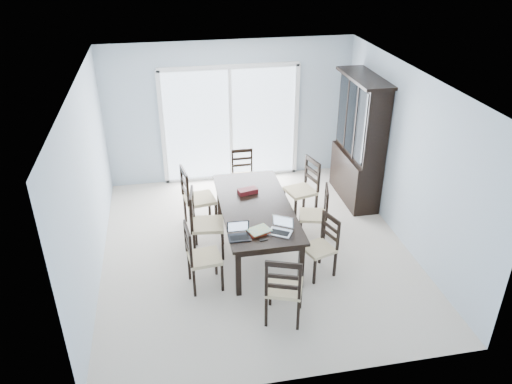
# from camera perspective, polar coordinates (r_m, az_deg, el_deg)

# --- Properties ---
(floor) EXTENTS (5.00, 5.00, 0.00)m
(floor) POSITION_cam_1_polar(r_m,az_deg,el_deg) (7.59, -0.03, -6.45)
(floor) COLOR beige
(floor) RESTS_ON ground
(ceiling) EXTENTS (5.00, 5.00, 0.00)m
(ceiling) POSITION_cam_1_polar(r_m,az_deg,el_deg) (6.48, -0.04, 12.81)
(ceiling) COLOR white
(ceiling) RESTS_ON back_wall
(back_wall) EXTENTS (4.50, 0.02, 2.60)m
(back_wall) POSITION_cam_1_polar(r_m,az_deg,el_deg) (9.22, -2.97, 9.08)
(back_wall) COLOR #ADBFCF
(back_wall) RESTS_ON floor
(wall_left) EXTENTS (0.02, 5.00, 2.60)m
(wall_left) POSITION_cam_1_polar(r_m,az_deg,el_deg) (6.92, -18.65, 0.76)
(wall_left) COLOR #ADBFCF
(wall_left) RESTS_ON floor
(wall_right) EXTENTS (0.02, 5.00, 2.60)m
(wall_right) POSITION_cam_1_polar(r_m,az_deg,el_deg) (7.64, 16.81, 3.68)
(wall_right) COLOR #ADBFCF
(wall_right) RESTS_ON floor
(balcony) EXTENTS (4.50, 2.00, 0.10)m
(balcony) POSITION_cam_1_polar(r_m,az_deg,el_deg) (10.64, -3.56, 3.94)
(balcony) COLOR gray
(balcony) RESTS_ON ground
(railing) EXTENTS (4.50, 0.06, 1.10)m
(railing) POSITION_cam_1_polar(r_m,az_deg,el_deg) (11.34, -4.33, 8.75)
(railing) COLOR #99999E
(railing) RESTS_ON balcony
(dining_table) EXTENTS (1.00, 2.20, 0.75)m
(dining_table) POSITION_cam_1_polar(r_m,az_deg,el_deg) (7.23, -0.03, -2.07)
(dining_table) COLOR black
(dining_table) RESTS_ON floor
(china_hutch) EXTENTS (0.50, 1.38, 2.20)m
(china_hutch) POSITION_cam_1_polar(r_m,az_deg,el_deg) (8.67, 11.69, 5.63)
(china_hutch) COLOR black
(china_hutch) RESTS_ON floor
(sliding_door) EXTENTS (2.52, 0.05, 2.18)m
(sliding_door) POSITION_cam_1_polar(r_m,az_deg,el_deg) (9.27, -2.92, 7.79)
(sliding_door) COLOR silver
(sliding_door) RESTS_ON floor
(chair_left_near) EXTENTS (0.47, 0.46, 1.10)m
(chair_left_near) POSITION_cam_1_polar(r_m,az_deg,el_deg) (6.58, -6.77, -6.65)
(chair_left_near) COLOR black
(chair_left_near) RESTS_ON floor
(chair_left_mid) EXTENTS (0.51, 0.50, 1.18)m
(chair_left_mid) POSITION_cam_1_polar(r_m,az_deg,el_deg) (7.21, -6.34, -2.77)
(chair_left_mid) COLOR black
(chair_left_mid) RESTS_ON floor
(chair_left_far) EXTENTS (0.53, 0.52, 1.20)m
(chair_left_far) POSITION_cam_1_polar(r_m,az_deg,el_deg) (7.85, -7.26, 0.01)
(chair_left_far) COLOR black
(chair_left_far) RESTS_ON floor
(chair_right_near) EXTENTS (0.49, 0.49, 1.01)m
(chair_right_near) POSITION_cam_1_polar(r_m,az_deg,el_deg) (6.89, 7.78, -5.39)
(chair_right_near) COLOR black
(chair_right_near) RESTS_ON floor
(chair_right_mid) EXTENTS (0.49, 0.48, 1.04)m
(chair_right_mid) POSITION_cam_1_polar(r_m,az_deg,el_deg) (7.58, 7.22, -1.87)
(chair_right_mid) COLOR black
(chair_right_mid) RESTS_ON floor
(chair_right_far) EXTENTS (0.54, 0.53, 1.15)m
(chair_right_far) POSITION_cam_1_polar(r_m,az_deg,el_deg) (8.19, 5.73, 1.13)
(chair_right_far) COLOR black
(chair_right_far) RESTS_ON floor
(chair_end_near) EXTENTS (0.55, 0.56, 1.13)m
(chair_end_near) POSITION_cam_1_polar(r_m,az_deg,el_deg) (5.97, 3.20, -10.37)
(chair_end_near) COLOR black
(chair_end_near) RESTS_ON floor
(chair_end_far) EXTENTS (0.38, 0.39, 1.01)m
(chair_end_far) POSITION_cam_1_polar(r_m,az_deg,el_deg) (8.77, -1.49, 2.64)
(chair_end_far) COLOR black
(chair_end_far) RESTS_ON floor
(laptop_dark) EXTENTS (0.29, 0.21, 0.20)m
(laptop_dark) POSITION_cam_1_polar(r_m,az_deg,el_deg) (6.44, -1.93, -4.94)
(laptop_dark) COLOR black
(laptop_dark) RESTS_ON dining_table
(laptop_silver) EXTENTS (0.36, 0.33, 0.20)m
(laptop_silver) POSITION_cam_1_polar(r_m,az_deg,el_deg) (6.55, 2.78, -4.35)
(laptop_silver) COLOR #B2B2B4
(laptop_silver) RESTS_ON dining_table
(book_stack) EXTENTS (0.35, 0.31, 0.05)m
(book_stack) POSITION_cam_1_polar(r_m,az_deg,el_deg) (6.56, 0.31, -4.50)
(book_stack) COLOR maroon
(book_stack) RESTS_ON dining_table
(cell_phone) EXTENTS (0.11, 0.06, 0.01)m
(cell_phone) POSITION_cam_1_polar(r_m,az_deg,el_deg) (6.43, 0.86, -5.48)
(cell_phone) COLOR black
(cell_phone) RESTS_ON dining_table
(game_box) EXTENTS (0.31, 0.21, 0.07)m
(game_box) POSITION_cam_1_polar(r_m,az_deg,el_deg) (7.50, -0.96, 0.11)
(game_box) COLOR #4F0F13
(game_box) RESTS_ON dining_table
(hot_tub) EXTENTS (2.06, 1.88, 0.99)m
(hot_tub) POSITION_cam_1_polar(r_m,az_deg,el_deg) (10.42, -5.67, 6.58)
(hot_tub) COLOR brown
(hot_tub) RESTS_ON balcony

